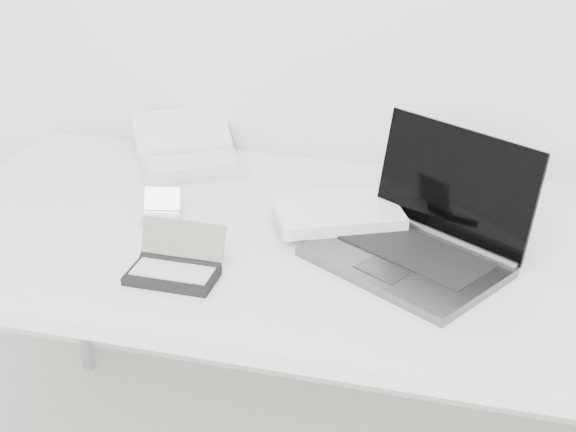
% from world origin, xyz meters
% --- Properties ---
extents(desk, '(1.60, 0.80, 0.73)m').
position_xyz_m(desk, '(0.00, 1.55, 0.68)').
color(desk, white).
rests_on(desk, ground).
extents(laptop_large, '(0.54, 0.45, 0.23)m').
position_xyz_m(laptop_large, '(0.17, 1.55, 0.77)').
color(laptop_large, '#595B5E').
rests_on(laptop_large, desk).
extents(netbook_open_white, '(0.35, 0.37, 0.08)m').
position_xyz_m(netbook_open_white, '(-0.36, 1.84, 0.75)').
color(netbook_open_white, silver).
rests_on(netbook_open_white, desk).
extents(pda_silver, '(0.09, 0.10, 0.06)m').
position_xyz_m(pda_silver, '(-0.31, 1.54, 0.74)').
color(pda_silver, silver).
rests_on(pda_silver, desk).
extents(palmtop_charcoal, '(0.16, 0.12, 0.09)m').
position_xyz_m(palmtop_charcoal, '(-0.20, 1.34, 0.75)').
color(palmtop_charcoal, black).
rests_on(palmtop_charcoal, desk).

